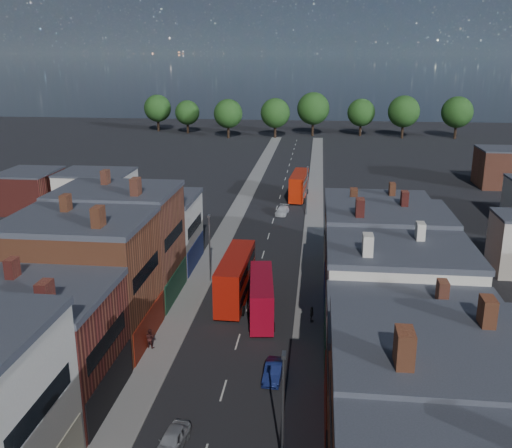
% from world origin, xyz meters
% --- Properties ---
extents(pavement_west, '(3.00, 200.00, 0.12)m').
position_xyz_m(pavement_west, '(-6.50, 50.00, 0.06)').
color(pavement_west, gray).
rests_on(pavement_west, ground).
extents(pavement_east, '(3.00, 200.00, 0.12)m').
position_xyz_m(pavement_east, '(6.50, 50.00, 0.06)').
color(pavement_east, gray).
rests_on(pavement_east, ground).
extents(terrace_east, '(12.00, 80.00, 11.62)m').
position_xyz_m(terrace_east, '(14.00, 0.00, 5.81)').
color(terrace_east, maroon).
rests_on(terrace_east, ground).
extents(lamp_post_1, '(0.25, 0.70, 8.12)m').
position_xyz_m(lamp_post_1, '(5.20, 0.00, 4.70)').
color(lamp_post_1, slate).
rests_on(lamp_post_1, ground).
extents(lamp_post_2, '(0.25, 0.70, 8.12)m').
position_xyz_m(lamp_post_2, '(-5.20, 30.00, 4.70)').
color(lamp_post_2, slate).
rests_on(lamp_post_2, ground).
extents(lamp_post_3, '(0.25, 0.70, 8.12)m').
position_xyz_m(lamp_post_3, '(5.20, 60.00, 4.70)').
color(lamp_post_3, slate).
rests_on(lamp_post_3, ground).
extents(bus_0, '(3.14, 11.64, 5.00)m').
position_xyz_m(bus_0, '(-1.50, 25.25, 2.70)').
color(bus_0, '#B1160A').
rests_on(bus_0, ground).
extents(bus_1, '(3.30, 9.99, 4.23)m').
position_xyz_m(bus_1, '(1.66, 21.44, 2.28)').
color(bus_1, '#A7091F').
rests_on(bus_1, ground).
extents(bus_2, '(3.34, 11.16, 4.76)m').
position_xyz_m(bus_2, '(3.50, 71.14, 2.57)').
color(bus_2, '#AA1C07').
rests_on(bus_2, ground).
extents(car_0, '(2.07, 4.08, 1.33)m').
position_xyz_m(car_0, '(-2.27, 0.81, 0.67)').
color(car_0, '#ABAEB3').
rests_on(car_0, ground).
extents(car_1, '(1.63, 4.06, 1.31)m').
position_xyz_m(car_1, '(3.80, 10.23, 0.66)').
color(car_1, navy).
rests_on(car_1, ground).
extents(car_2, '(2.05, 4.20, 1.15)m').
position_xyz_m(car_2, '(-3.61, 32.78, 0.57)').
color(car_2, black).
rests_on(car_2, ground).
extents(car_3, '(2.32, 4.64, 1.29)m').
position_xyz_m(car_3, '(1.20, 60.10, 0.65)').
color(car_3, white).
rests_on(car_3, ground).
extents(ped_1, '(0.98, 0.73, 1.80)m').
position_xyz_m(ped_1, '(-7.67, 13.93, 1.02)').
color(ped_1, '#3E1A19').
rests_on(ped_1, pavement_west).
extents(ped_3, '(0.52, 0.98, 1.61)m').
position_xyz_m(ped_3, '(6.73, 20.67, 0.93)').
color(ped_3, '#5D5850').
rests_on(ped_3, pavement_east).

